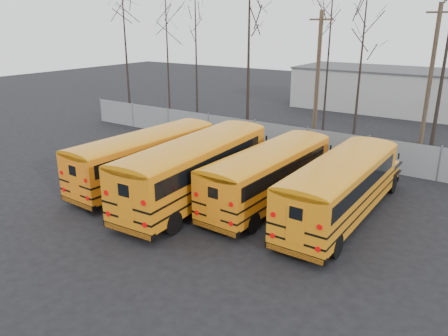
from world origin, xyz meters
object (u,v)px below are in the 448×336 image
Objects in this scene: bus_d at (342,183)px; utility_pole_left at (317,79)px; bus_c at (271,170)px; bus_a at (148,154)px; bus_b at (198,164)px; utility_pole_right at (431,74)px.

utility_pole_left is at bearing 118.95° from bus_d.
bus_c is at bearing -77.13° from utility_pole_left.
utility_pole_left is (-6.06, 11.13, 3.05)m from bus_d.
bus_a is at bearing -166.40° from bus_c.
bus_a is 3.71m from bus_b.
bus_b is 3.59m from bus_c.
utility_pole_right reaches higher than bus_c.
bus_d is (6.71, 1.80, -0.16)m from bus_b.
utility_pole_right is at bearing 60.61° from bus_a.
bus_a is 0.91× the size of bus_b.
bus_d is (3.56, 0.09, 0.05)m from bus_c.
bus_b is 1.10× the size of bus_d.
utility_pole_right reaches higher than bus_a.
utility_pole_left reaches higher than bus_a.
utility_pole_left reaches higher than bus_c.
bus_b is 1.19× the size of utility_pole_right.
utility_pole_right reaches higher than utility_pole_left.
bus_b is 6.94m from bus_d.
bus_a is 1.00× the size of bus_d.
bus_b is 1.26× the size of utility_pole_left.
bus_d reaches higher than bus_c.
bus_c is at bearing -178.21° from bus_d.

